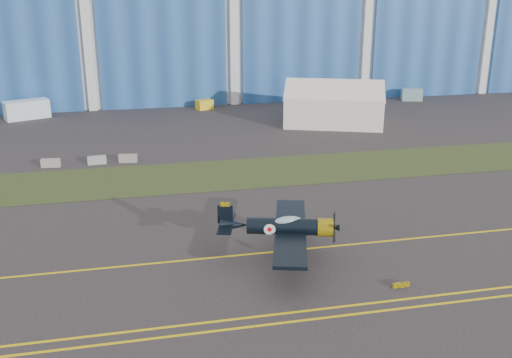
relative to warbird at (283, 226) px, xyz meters
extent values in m
plane|color=#363131|center=(-15.39, 6.24, -2.56)|extent=(260.00, 260.00, 0.00)
cube|color=#475128|center=(-15.39, 20.24, -2.54)|extent=(260.00, 10.00, 0.02)
cube|color=silver|center=(-15.39, 78.24, 12.44)|extent=(220.00, 45.00, 30.00)
cube|color=#234D8B|center=(-15.39, 55.44, 7.44)|extent=(220.00, 0.60, 20.00)
cube|color=yellow|center=(-15.39, 1.24, -2.55)|extent=(200.00, 0.20, 0.02)
cube|color=yellow|center=(-15.39, -8.26, -2.55)|extent=(80.00, 0.20, 0.02)
cube|color=yellow|center=(-15.39, -7.26, -2.55)|extent=(80.00, 0.20, 0.02)
cube|color=yellow|center=(6.61, -5.76, -2.39)|extent=(1.20, 0.15, 0.35)
cube|color=white|center=(-24.50, 51.75, -1.25)|extent=(6.55, 4.52, 2.64)
cube|color=yellow|center=(1.35, 52.67, -1.84)|extent=(2.86, 2.35, 1.44)
cube|color=#7A9CA2|center=(35.79, 52.23, -1.58)|extent=(3.64, 2.56, 1.98)
cube|color=gray|center=(-18.79, 26.76, -2.11)|extent=(2.06, 0.83, 0.90)
cube|color=#959F95|center=(-13.97, 26.81, -2.11)|extent=(2.03, 0.72, 0.90)
cube|color=gray|center=(-10.63, 26.77, -2.11)|extent=(2.07, 0.92, 0.90)
camera|label=1|loc=(-10.27, -38.13, 17.00)|focal=42.00mm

